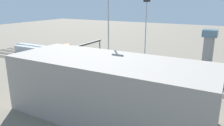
# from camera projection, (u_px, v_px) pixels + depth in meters

# --- Properties ---
(ground_plane) EXTENTS (400.00, 400.00, 0.00)m
(ground_plane) POSITION_uv_depth(u_px,v_px,m) (107.00, 67.00, 92.24)
(ground_plane) COLOR #756B5B
(track_bed_0) EXTENTS (140.00, 2.80, 0.12)m
(track_bed_0) POSITION_uv_depth(u_px,v_px,m) (118.00, 61.00, 100.66)
(track_bed_0) COLOR #3D3833
(track_bed_0) RESTS_ON ground_plane
(track_bed_1) EXTENTS (140.00, 2.80, 0.12)m
(track_bed_1) POSITION_uv_depth(u_px,v_px,m) (113.00, 64.00, 96.44)
(track_bed_1) COLOR #4C443D
(track_bed_1) RESTS_ON ground_plane
(track_bed_2) EXTENTS (140.00, 2.80, 0.12)m
(track_bed_2) POSITION_uv_depth(u_px,v_px,m) (107.00, 66.00, 92.23)
(track_bed_2) COLOR #3D3833
(track_bed_2) RESTS_ON ground_plane
(track_bed_3) EXTENTS (140.00, 2.80, 0.12)m
(track_bed_3) POSITION_uv_depth(u_px,v_px,m) (101.00, 70.00, 88.01)
(track_bed_3) COLOR #3D3833
(track_bed_3) RESTS_ON ground_plane
(track_bed_4) EXTENTS (140.00, 2.80, 0.12)m
(track_bed_4) POSITION_uv_depth(u_px,v_px,m) (94.00, 73.00, 83.79)
(track_bed_4) COLOR #3D3833
(track_bed_4) RESTS_ON ground_plane
(train_on_track_2) EXTENTS (119.80, 3.00, 3.80)m
(train_on_track_2) POSITION_uv_depth(u_px,v_px,m) (115.00, 63.00, 89.96)
(train_on_track_2) COLOR silver
(train_on_track_2) RESTS_ON ground_plane
(train_on_track_1) EXTENTS (90.60, 3.06, 4.40)m
(train_on_track_1) POSITION_uv_depth(u_px,v_px,m) (85.00, 55.00, 102.80)
(train_on_track_1) COLOR #285193
(train_on_track_1) RESTS_ON ground_plane
(train_on_track_0) EXTENTS (10.00, 3.00, 5.00)m
(train_on_track_0) POSITION_uv_depth(u_px,v_px,m) (72.00, 50.00, 112.71)
(train_on_track_0) COLOR #D85914
(train_on_track_0) RESTS_ON ground_plane
(light_mast_0) EXTENTS (2.80, 0.70, 27.41)m
(light_mast_0) POSITION_uv_depth(u_px,v_px,m) (146.00, 23.00, 93.35)
(light_mast_0) COLOR #9EA0A5
(light_mast_0) RESTS_ON ground_plane
(light_mast_1) EXTENTS (2.80, 0.70, 33.12)m
(light_mast_1) POSITION_uv_depth(u_px,v_px,m) (108.00, 20.00, 72.43)
(light_mast_1) COLOR #9EA0A5
(light_mast_1) RESTS_ON ground_plane
(signal_gantry) EXTENTS (0.70, 25.00, 8.80)m
(signal_gantry) POSITION_uv_depth(u_px,v_px,m) (85.00, 47.00, 95.47)
(signal_gantry) COLOR #4C4742
(signal_gantry) RESTS_ON ground_plane
(maintenance_shed) EXTENTS (46.63, 17.76, 13.97)m
(maintenance_shed) POSITION_uv_depth(u_px,v_px,m) (108.00, 88.00, 50.66)
(maintenance_shed) COLOR #9E9389
(maintenance_shed) RESTS_ON ground_plane
(control_tower) EXTENTS (6.00, 6.00, 14.98)m
(control_tower) POSITION_uv_depth(u_px,v_px,m) (209.00, 44.00, 93.89)
(control_tower) COLOR gray
(control_tower) RESTS_ON ground_plane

